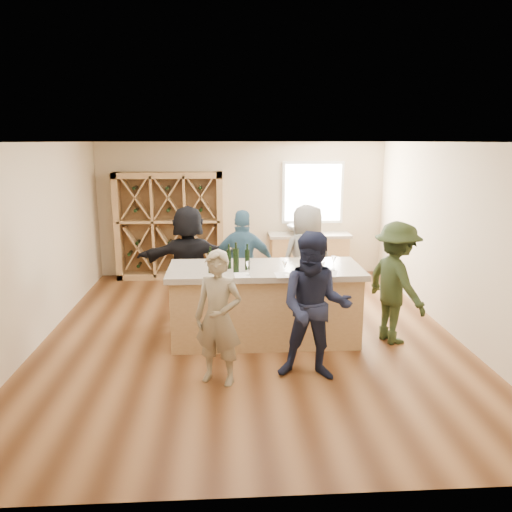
{
  "coord_description": "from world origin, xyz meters",
  "views": [
    {
      "loc": [
        -0.33,
        -6.99,
        2.82
      ],
      "look_at": [
        0.1,
        0.2,
        1.15
      ],
      "focal_mm": 35.0,
      "sensor_mm": 36.0,
      "label": 1
    }
  ],
  "objects": [
    {
      "name": "tasting_menu_a",
      "position": [
        -0.14,
        -0.62,
        1.08
      ],
      "size": [
        0.22,
        0.29,
        0.0
      ],
      "primitive_type": "cube",
      "rotation": [
        0.0,
        0.0,
        0.07
      ],
      "color": "white",
      "rests_on": "tasting_counter_top"
    },
    {
      "name": "floor",
      "position": [
        0.0,
        0.0,
        -0.05
      ],
      "size": [
        6.0,
        7.0,
        0.1
      ],
      "primitive_type": "cube",
      "color": "brown",
      "rests_on": "ground"
    },
    {
      "name": "person_near_left",
      "position": [
        -0.44,
        -1.48,
        0.8
      ],
      "size": [
        0.7,
        0.62,
        1.61
      ],
      "primitive_type": "imported",
      "rotation": [
        0.0,
        0.0,
        -0.39
      ],
      "color": "gray",
      "rests_on": "floor"
    },
    {
      "name": "wine_glass_d",
      "position": [
        0.68,
        -0.39,
        1.17
      ],
      "size": [
        0.09,
        0.09,
        0.18
      ],
      "primitive_type": "cone",
      "rotation": [
        0.0,
        0.0,
        0.38
      ],
      "color": "white",
      "rests_on": "tasting_counter_top"
    },
    {
      "name": "wall_front",
      "position": [
        0.0,
        -3.55,
        1.4
      ],
      "size": [
        6.0,
        0.1,
        2.8
      ],
      "primitive_type": "cube",
      "color": "beige",
      "rests_on": "ground"
    },
    {
      "name": "person_far_right",
      "position": [
        0.97,
        0.84,
        0.92
      ],
      "size": [
        1.02,
        0.81,
        1.83
      ],
      "primitive_type": "imported",
      "rotation": [
        0.0,
        0.0,
        3.43
      ],
      "color": "slate",
      "rests_on": "floor"
    },
    {
      "name": "wine_bottle_c",
      "position": [
        -0.3,
        -0.25,
        1.21
      ],
      "size": [
        0.09,
        0.09,
        0.27
      ],
      "primitive_type": "cylinder",
      "rotation": [
        0.0,
        0.0,
        0.41
      ],
      "color": "black",
      "rests_on": "tasting_counter_top"
    },
    {
      "name": "sink",
      "position": [
        1.2,
        3.2,
        1.01
      ],
      "size": [
        0.54,
        0.54,
        0.19
      ],
      "primitive_type": "imported",
      "color": "silver",
      "rests_on": "back_counter_top"
    },
    {
      "name": "tasting_menu_b",
      "position": [
        0.41,
        -0.64,
        1.08
      ],
      "size": [
        0.23,
        0.3,
        0.0
      ],
      "primitive_type": "cube",
      "rotation": [
        0.0,
        0.0,
        0.06
      ],
      "color": "white",
      "rests_on": "tasting_counter_top"
    },
    {
      "name": "back_counter_base",
      "position": [
        1.4,
        3.2,
        0.43
      ],
      "size": [
        1.6,
        0.58,
        0.86
      ],
      "primitive_type": "cube",
      "color": "tan",
      "rests_on": "floor"
    },
    {
      "name": "person_far_mid",
      "position": [
        -0.07,
        0.76,
        0.88
      ],
      "size": [
        1.11,
        0.7,
        1.76
      ],
      "primitive_type": "imported",
      "rotation": [
        0.0,
        0.0,
        2.97
      ],
      "color": "#335972",
      "rests_on": "floor"
    },
    {
      "name": "wine_rack",
      "position": [
        -1.5,
        3.27,
        1.1
      ],
      "size": [
        2.2,
        0.45,
        2.2
      ],
      "primitive_type": "cube",
      "color": "tan",
      "rests_on": "floor"
    },
    {
      "name": "wine_glass_b",
      "position": [
        0.43,
        -0.65,
        1.18
      ],
      "size": [
        0.07,
        0.07,
        0.19
      ],
      "primitive_type": "cone",
      "rotation": [
        0.0,
        0.0,
        0.04
      ],
      "color": "white",
      "rests_on": "tasting_counter_top"
    },
    {
      "name": "wall_back",
      "position": [
        0.0,
        3.55,
        1.4
      ],
      "size": [
        6.0,
        0.1,
        2.8
      ],
      "primitive_type": "cube",
      "color": "beige",
      "rests_on": "ground"
    },
    {
      "name": "wine_bottle_e",
      "position": [
        -0.05,
        -0.33,
        1.22
      ],
      "size": [
        0.08,
        0.08,
        0.28
      ],
      "primitive_type": "cylinder",
      "rotation": [
        0.0,
        0.0,
        0.19
      ],
      "color": "black",
      "rests_on": "tasting_counter_top"
    },
    {
      "name": "wine_bottle_d",
      "position": [
        -0.21,
        -0.45,
        1.25
      ],
      "size": [
        0.11,
        0.11,
        0.33
      ],
      "primitive_type": "cylinder",
      "rotation": [
        0.0,
        0.0,
        -0.39
      ],
      "color": "black",
      "rests_on": "tasting_counter_top"
    },
    {
      "name": "wine_bottle_b",
      "position": [
        -0.55,
        -0.46,
        1.22
      ],
      "size": [
        0.07,
        0.07,
        0.28
      ],
      "primitive_type": "cylinder",
      "rotation": [
        0.0,
        0.0,
        0.02
      ],
      "color": "black",
      "rests_on": "tasting_counter_top"
    },
    {
      "name": "person_near_right",
      "position": [
        0.7,
        -1.44,
        0.9
      ],
      "size": [
        0.95,
        0.65,
        1.8
      ],
      "primitive_type": "imported",
      "rotation": [
        0.0,
        0.0,
        -0.2
      ],
      "color": "#191E38",
      "rests_on": "floor"
    },
    {
      "name": "tasting_counter_base",
      "position": [
        0.2,
        -0.2,
        0.5
      ],
      "size": [
        2.6,
        1.0,
        1.0
      ],
      "primitive_type": "cube",
      "color": "tan",
      "rests_on": "floor"
    },
    {
      "name": "wine_glass_a",
      "position": [
        -0.06,
        -0.63,
        1.17
      ],
      "size": [
        0.08,
        0.08,
        0.19
      ],
      "primitive_type": "cone",
      "rotation": [
        0.0,
        0.0,
        0.07
      ],
      "color": "white",
      "rests_on": "tasting_counter_top"
    },
    {
      "name": "wall_right",
      "position": [
        3.05,
        0.0,
        1.4
      ],
      "size": [
        0.1,
        7.0,
        2.8
      ],
      "primitive_type": "cube",
      "color": "beige",
      "rests_on": "ground"
    },
    {
      "name": "window_pane",
      "position": [
        1.5,
        3.44,
        1.75
      ],
      "size": [
        1.18,
        0.01,
        1.18
      ],
      "primitive_type": "cube",
      "color": "white",
      "rests_on": "wall_back"
    },
    {
      "name": "tasting_menu_c",
      "position": [
        1.02,
        -0.59,
        1.08
      ],
      "size": [
        0.33,
        0.39,
        0.0
      ],
      "primitive_type": "cube",
      "rotation": [
        0.0,
        0.0,
        -0.3
      ],
      "color": "white",
      "rests_on": "tasting_counter_top"
    },
    {
      "name": "wine_glass_e",
      "position": [
        1.13,
        -0.41,
        1.18
      ],
      "size": [
        0.1,
        0.1,
        0.2
      ],
      "primitive_type": "cone",
      "rotation": [
        0.0,
        0.0,
        0.4
      ],
      "color": "white",
      "rests_on": "tasting_counter_top"
    },
    {
      "name": "back_counter_top",
      "position": [
        1.4,
        3.2,
        0.89
      ],
      "size": [
        1.7,
        0.62,
        0.06
      ],
      "primitive_type": "cube",
      "color": "#A09483",
      "rests_on": "back_counter_base"
    },
    {
      "name": "wine_glass_c",
      "position": [
        0.94,
        -0.64,
        1.16
      ],
      "size": [
        0.06,
        0.06,
        0.16
      ],
      "primitive_type": "cone",
      "rotation": [
        0.0,
        0.0,
        0.05
      ],
      "color": "white",
      "rests_on": "tasting_counter_top"
    },
    {
      "name": "tasting_counter_top",
      "position": [
        0.2,
        -0.2,
        1.04
      ],
      "size": [
        2.72,
        1.12,
        0.08
      ],
      "primitive_type": "cube",
      "color": "#A09483",
      "rests_on": "tasting_counter_base"
    },
    {
      "name": "faucet",
      "position": [
        1.2,
        3.38,
        1.07
      ],
      "size": [
        0.02,
        0.02,
        0.3
      ],
      "primitive_type": "cylinder",
      "color": "silver",
      "rests_on": "back_counter_top"
    },
    {
      "name": "person_server",
      "position": [
        2.04,
        -0.38,
        0.87
      ],
      "size": [
        0.86,
        1.23,
        1.74
      ],
      "primitive_type": "imported",
      "rotation": [
        0.0,
        0.0,
        1.9
      ],
      "color": "#263319",
      "rests_on": "floor"
    },
    {
      "name": "ceiling",
      "position": [
        0.0,
        0.0,
        2.85
      ],
      "size": [
        6.0,
        7.0,
        0.1
      ],
      "primitive_type": "cube",
      "color": "white",
      "rests_on": "ground"
    },
    {
      "name": "wall_left",
      "position": [
        -3.05,
        0.0,
        1.4
      ],
      "size": [
        0.1,
        7.0,
        2.8
      ],
      "primitive_type": "cube",
      "color": "beige",
      "rests_on": "ground"
    },
    {
      "name": "person_far_left",
      "position": [
        -0.95,
        0.92,
        0.91
      ],
      "size": [
        1.73,
        0.71,
        1.83
      ],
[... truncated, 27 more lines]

